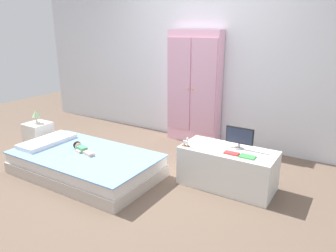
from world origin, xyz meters
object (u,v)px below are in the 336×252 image
at_px(bed, 86,164).
at_px(nightstand, 39,137).
at_px(table_lamp, 36,114).
at_px(doll, 80,148).
at_px(rocking_horse_toy, 186,142).
at_px(tv_monitor, 240,136).
at_px(book_red, 232,153).
at_px(tv_stand, 227,168).
at_px(book_green, 247,157).
at_px(wardrobe, 194,88).

xyz_separation_m(bed, nightstand, (-1.12, 0.20, 0.07)).
relative_size(nightstand, table_lamp, 2.21).
xyz_separation_m(doll, nightstand, (-1.01, 0.16, -0.10)).
bearing_deg(rocking_horse_toy, tv_monitor, 25.52).
distance_m(tv_monitor, book_red, 0.23).
distance_m(tv_stand, tv_monitor, 0.38).
bearing_deg(book_green, bed, -164.47).
bearing_deg(tv_monitor, bed, -157.24).
height_order(book_red, book_green, book_red).
relative_size(table_lamp, tv_stand, 0.18).
distance_m(nightstand, rocking_horse_toy, 2.27).
distance_m(tv_stand, book_green, 0.35).
relative_size(wardrobe, book_red, 10.75).
relative_size(bed, book_red, 11.24).
xyz_separation_m(doll, wardrobe, (0.65, 1.69, 0.53)).
height_order(bed, doll, doll).
xyz_separation_m(bed, book_green, (1.79, 0.50, 0.31)).
bearing_deg(rocking_horse_toy, doll, -161.92).
distance_m(bed, rocking_horse_toy, 1.25).
bearing_deg(nightstand, table_lamp, 176.42).
relative_size(doll, wardrobe, 0.23).
bearing_deg(bed, wardrobe, 72.74).
relative_size(tv_monitor, rocking_horse_toy, 2.82).
relative_size(wardrobe, book_green, 10.65).
height_order(nightstand, wardrobe, wardrobe).
height_order(doll, nightstand, nightstand).
xyz_separation_m(nightstand, wardrobe, (1.66, 1.52, 0.63)).
xyz_separation_m(wardrobe, book_green, (1.25, -1.23, -0.39)).
distance_m(nightstand, tv_stand, 2.70).
bearing_deg(wardrobe, rocking_horse_toy, -65.75).
distance_m(nightstand, wardrobe, 2.34).
bearing_deg(book_green, nightstand, -174.21).
bearing_deg(doll, book_red, 14.83).
xyz_separation_m(tv_stand, book_green, (0.24, -0.11, 0.23)).
bearing_deg(tv_stand, tv_monitor, 43.38).
relative_size(doll, book_green, 2.49).
xyz_separation_m(bed, wardrobe, (0.54, 1.73, 0.70)).
bearing_deg(book_green, table_lamp, -174.21).
xyz_separation_m(nightstand, tv_stand, (2.67, 0.40, 0.01)).
bearing_deg(tv_monitor, table_lamp, -170.07).
bearing_deg(doll, nightstand, 170.80).
bearing_deg(doll, book_green, 13.59).
bearing_deg(nightstand, book_red, 6.14).
relative_size(nightstand, wardrobe, 0.25).
distance_m(tv_monitor, book_green, 0.28).
bearing_deg(tv_stand, table_lamp, -171.44).
distance_m(doll, book_green, 1.96).
bearing_deg(book_green, tv_monitor, 130.00).
distance_m(table_lamp, book_green, 2.92).
relative_size(wardrobe, rocking_horse_toy, 15.52).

